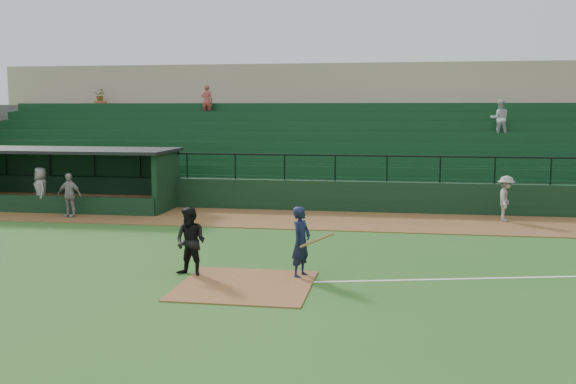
# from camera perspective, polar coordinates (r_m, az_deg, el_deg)

# --- Properties ---
(ground) EXTENTS (90.00, 90.00, 0.00)m
(ground) POSITION_cam_1_polar(r_m,az_deg,el_deg) (16.03, -2.95, -7.23)
(ground) COLOR #26541B
(ground) RESTS_ON ground
(warning_track) EXTENTS (40.00, 4.00, 0.03)m
(warning_track) POSITION_cam_1_polar(r_m,az_deg,el_deg) (23.74, 1.19, -2.40)
(warning_track) COLOR brown
(warning_track) RESTS_ON ground
(home_plate_dirt) EXTENTS (3.00, 3.00, 0.03)m
(home_plate_dirt) POSITION_cam_1_polar(r_m,az_deg,el_deg) (15.09, -3.77, -8.11)
(home_plate_dirt) COLOR brown
(home_plate_dirt) RESTS_ON ground
(stadium_structure) EXTENTS (38.00, 13.08, 6.40)m
(stadium_structure) POSITION_cam_1_polar(r_m,az_deg,el_deg) (31.84, 3.39, 4.21)
(stadium_structure) COLOR black
(stadium_structure) RESTS_ON ground
(dugout) EXTENTS (8.90, 3.20, 2.42)m
(dugout) POSITION_cam_1_polar(r_m,az_deg,el_deg) (28.10, -18.41, 1.45)
(dugout) COLOR black
(dugout) RESTS_ON ground
(batter_at_plate) EXTENTS (1.10, 0.73, 1.71)m
(batter_at_plate) POSITION_cam_1_polar(r_m,az_deg,el_deg) (15.65, 1.16, -4.37)
(batter_at_plate) COLOR black
(batter_at_plate) RESTS_ON ground
(umpire) EXTENTS (0.96, 0.84, 1.67)m
(umpire) POSITION_cam_1_polar(r_m,az_deg,el_deg) (15.94, -8.47, -4.30)
(umpire) COLOR black
(umpire) RESTS_ON ground
(runner) EXTENTS (0.83, 1.16, 1.63)m
(runner) POSITION_cam_1_polar(r_m,az_deg,el_deg) (24.41, 18.43, -0.55)
(runner) COLOR gray
(runner) RESTS_ON warning_track
(dugout_player_a) EXTENTS (0.98, 0.47, 1.63)m
(dugout_player_a) POSITION_cam_1_polar(r_m,az_deg,el_deg) (25.40, -18.51, -0.25)
(dugout_player_a) COLOR gray
(dugout_player_a) RESTS_ON warning_track
(dugout_player_b) EXTENTS (0.98, 0.99, 1.73)m
(dugout_player_b) POSITION_cam_1_polar(r_m,az_deg,el_deg) (27.04, -20.69, 0.20)
(dugout_player_b) COLOR gray
(dugout_player_b) RESTS_ON warning_track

